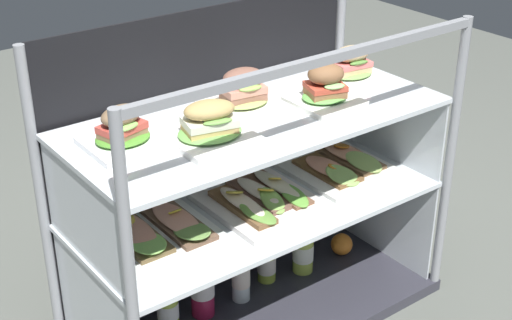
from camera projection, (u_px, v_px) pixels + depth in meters
ground_plane at (256, 315)px, 2.37m from camera, size 6.00×6.00×0.02m
case_base_deck at (256, 308)px, 2.36m from camera, size 1.11×0.53×0.04m
case_frame at (223, 153)px, 2.26m from camera, size 1.11×0.53×0.91m
riser_lower_tier at (256, 256)px, 2.27m from camera, size 1.05×0.47×0.35m
shelf_lower_glass at (256, 205)px, 2.19m from camera, size 1.06×0.49×0.01m
riser_upper_tier at (256, 162)px, 2.13m from camera, size 1.05×0.47×0.26m
shelf_upper_glass at (256, 118)px, 2.06m from camera, size 1.06×0.49×0.01m
plated_roll_sandwich_near_left_corner at (122, 133)px, 1.87m from camera, size 0.18×0.18×0.11m
plated_roll_sandwich_left_of_center at (210, 127)px, 1.90m from camera, size 0.20×0.20×0.11m
plated_roll_sandwich_near_right_corner at (243, 94)px, 2.08m from camera, size 0.20×0.20×0.12m
plated_roll_sandwich_far_left at (325, 89)px, 2.11m from camera, size 0.18×0.18×0.12m
plated_roll_sandwich_right_of_center at (351, 68)px, 2.28m from camera, size 0.18×0.18×0.11m
open_sandwich_tray_left_of_center at (155, 230)px, 2.01m from camera, size 0.29×0.34×0.06m
open_sandwich_tray_near_left_corner at (261, 199)px, 2.16m from camera, size 0.29×0.34×0.07m
open_sandwich_tray_right_of_center at (338, 164)px, 2.37m from camera, size 0.29×0.34×0.05m
juice_bottle_front_right_end at (125, 318)px, 2.13m from camera, size 0.07×0.07×0.23m
juice_bottle_front_fourth at (168, 308)px, 2.19m from camera, size 0.06×0.06×0.19m
juice_bottle_front_second at (202, 284)px, 2.25m from camera, size 0.07×0.07×0.25m
juice_bottle_near_post at (241, 273)px, 2.32m from camera, size 0.06×0.06×0.25m
juice_bottle_tucked_behind at (267, 258)px, 2.42m from camera, size 0.06×0.06×0.22m
juice_bottle_front_middle at (303, 245)px, 2.46m from camera, size 0.07×0.07×0.25m
orange_fruit_beside_bottles at (342, 244)px, 2.58m from camera, size 0.07×0.07×0.07m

